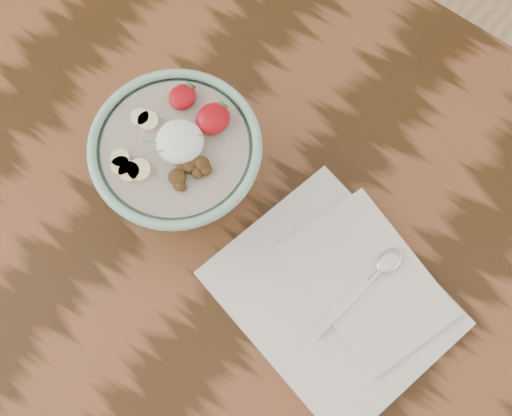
% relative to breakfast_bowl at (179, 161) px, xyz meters
% --- Properties ---
extents(table, '(1.60, 0.90, 0.75)m').
position_rel_breakfast_bowl_xyz_m(table, '(0.16, -0.00, -0.16)').
color(table, '#311D0C').
rests_on(table, ground).
extents(breakfast_bowl, '(0.21, 0.21, 0.14)m').
position_rel_breakfast_bowl_xyz_m(breakfast_bowl, '(0.00, 0.00, 0.00)').
color(breakfast_bowl, '#87B5A1').
rests_on(breakfast_bowl, table).
extents(napkin, '(0.32, 0.28, 0.02)m').
position_rel_breakfast_bowl_xyz_m(napkin, '(0.26, -0.00, -0.06)').
color(napkin, silver).
rests_on(napkin, table).
extents(spoon, '(0.04, 0.16, 0.01)m').
position_rel_breakfast_bowl_xyz_m(spoon, '(0.28, 0.04, -0.05)').
color(spoon, silver).
rests_on(spoon, napkin).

